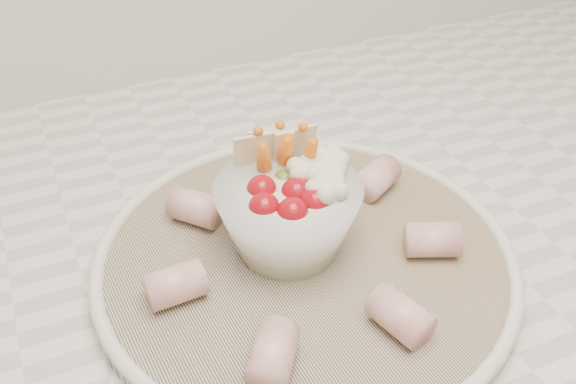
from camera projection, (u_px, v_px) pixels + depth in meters
name	position (u px, v px, depth m)	size (l,w,h in m)	color
serving_platter	(305.00, 258.00, 0.55)	(0.38, 0.38, 0.02)	navy
veggie_bowl	(290.00, 210.00, 0.53)	(0.12, 0.12, 0.10)	silver
cured_meat_rolls	(304.00, 241.00, 0.54)	(0.26, 0.27, 0.03)	#BF575E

